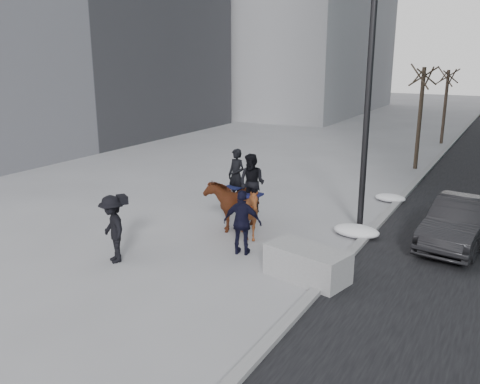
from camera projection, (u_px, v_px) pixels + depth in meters
The scene contains 12 objects.
ground at pixel (218, 258), 13.32m from camera, with size 120.00×120.00×0.00m, color gray.
curb at pixel (413, 186), 20.29m from camera, with size 0.25×90.00×0.12m, color gray.
planter at pixel (307, 263), 11.98m from camera, with size 1.94×0.97×0.77m, color gray.
car_near at pixel (460, 222), 14.06m from camera, with size 1.39×4.00×1.32m, color black.
tree_near at pixel (420, 113), 22.91m from camera, with size 1.20×1.20×5.10m, color #352A1F, non-canonical shape.
tree_far at pixel (445, 103), 29.50m from camera, with size 1.20×1.20×4.72m, color #362C20, non-canonical shape.
mounted_left at pixel (234, 198), 15.53m from camera, with size 1.25×2.00×2.40m.
mounted_right at pixel (250, 205), 14.48m from camera, with size 1.37×1.52×2.46m.
feeder at pixel (242, 223), 13.35m from camera, with size 1.10×0.97×1.75m.
camera_crew at pixel (113, 229), 12.86m from camera, with size 1.31×1.15×1.75m.
lamppost at pixel (373, 60), 14.32m from camera, with size 0.25×2.44×9.09m.
snow_piles at pixel (369, 218), 15.98m from camera, with size 1.35×4.92×0.34m.
Camera 1 is at (6.58, -10.51, 5.19)m, focal length 38.00 mm.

